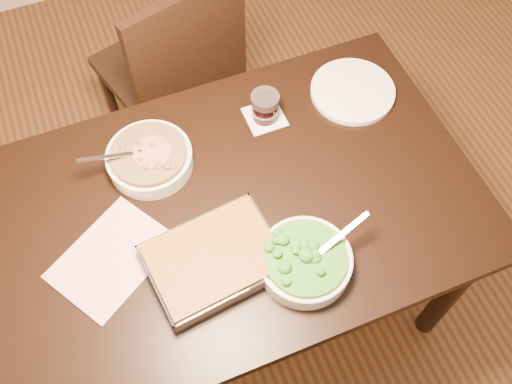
{
  "coord_description": "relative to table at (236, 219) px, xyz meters",
  "views": [
    {
      "loc": [
        -0.24,
        -0.76,
        2.16
      ],
      "look_at": [
        0.06,
        -0.02,
        0.8
      ],
      "focal_mm": 40.0,
      "sensor_mm": 36.0,
      "label": 1
    }
  ],
  "objects": [
    {
      "name": "dinner_plate",
      "position": [
        0.49,
        0.24,
        0.1
      ],
      "size": [
        0.27,
        0.27,
        0.02
      ],
      "primitive_type": "cylinder",
      "color": "white",
      "rests_on": "table"
    },
    {
      "name": "table",
      "position": [
        0.0,
        0.0,
        0.0
      ],
      "size": [
        1.4,
        0.9,
        0.75
      ],
      "color": "black",
      "rests_on": "ground"
    },
    {
      "name": "stew_bowl",
      "position": [
        -0.18,
        0.21,
        0.13
      ],
      "size": [
        0.28,
        0.25,
        0.1
      ],
      "color": "white",
      "rests_on": "table"
    },
    {
      "name": "wine_tumbler",
      "position": [
        0.2,
        0.25,
        0.15
      ],
      "size": [
        0.09,
        0.09,
        0.1
      ],
      "color": "black",
      "rests_on": "coaster"
    },
    {
      "name": "broccoli_bowl",
      "position": [
        0.1,
        -0.25,
        0.13
      ],
      "size": [
        0.28,
        0.25,
        0.1
      ],
      "color": "white",
      "rests_on": "table"
    },
    {
      "name": "ground",
      "position": [
        0.0,
        0.0,
        -0.65
      ],
      "size": [
        4.0,
        4.0,
        0.0
      ],
      "primitive_type": "plane",
      "color": "#472314",
      "rests_on": "ground"
    },
    {
      "name": "baking_dish",
      "position": [
        -0.12,
        -0.16,
        0.12
      ],
      "size": [
        0.37,
        0.29,
        0.06
      ],
      "rotation": [
        0.0,
        0.0,
        0.11
      ],
      "color": "silver",
      "rests_on": "table"
    },
    {
      "name": "coaster",
      "position": [
        0.2,
        0.25,
        0.1
      ],
      "size": [
        0.12,
        0.12,
        0.0
      ],
      "primitive_type": "cube",
      "color": "white",
      "rests_on": "table"
    },
    {
      "name": "magazine_a",
      "position": [
        -0.37,
        -0.04,
        0.1
      ],
      "size": [
        0.38,
        0.35,
        0.01
      ],
      "primitive_type": "cube",
      "rotation": [
        0.0,
        0.0,
        0.55
      ],
      "color": "#C7385F",
      "rests_on": "table"
    },
    {
      "name": "chair_far",
      "position": [
        0.04,
        0.74,
        -0.12
      ],
      "size": [
        0.56,
        0.56,
        0.97
      ],
      "rotation": [
        0.0,
        0.0,
        3.42
      ],
      "color": "black",
      "rests_on": "ground"
    }
  ]
}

